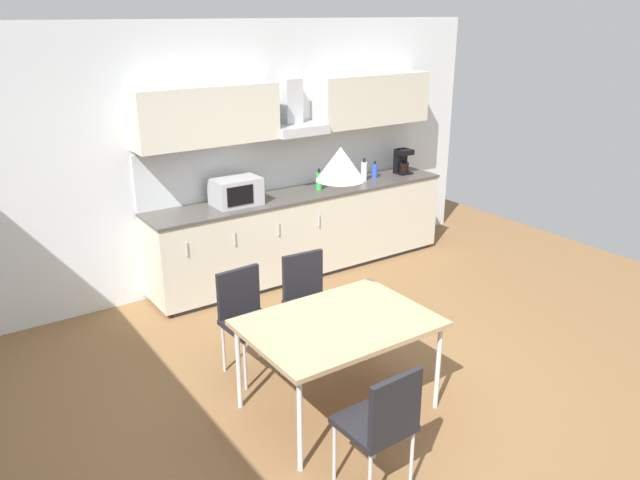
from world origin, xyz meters
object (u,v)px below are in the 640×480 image
at_px(bottle_blue, 375,171).
at_px(dining_table, 339,327).
at_px(pendant_lamp, 341,164).
at_px(coffee_maker, 402,161).
at_px(chair_near_left, 383,419).
at_px(bottle_white, 364,171).
at_px(chair_far_left, 245,311).
at_px(microwave, 236,191).
at_px(chair_far_right, 308,293).
at_px(bottle_green, 319,181).

bearing_deg(bottle_blue, dining_table, -133.49).
bearing_deg(pendant_lamp, coffee_maker, 41.47).
bearing_deg(coffee_maker, chair_near_left, -132.70).
bearing_deg(dining_table, bottle_white, 48.57).
distance_m(chair_far_left, pendant_lamp, 1.62).
bearing_deg(coffee_maker, microwave, -179.34).
distance_m(coffee_maker, chair_far_right, 2.88).
height_order(chair_near_left, chair_far_left, same).
distance_m(bottle_blue, bottle_white, 0.20).
relative_size(coffee_maker, bottle_white, 1.13).
bearing_deg(coffee_maker, dining_table, -138.53).
xyz_separation_m(coffee_maker, pendant_lamp, (-2.69, -2.38, 0.79)).
bearing_deg(chair_near_left, chair_far_right, 70.68).
relative_size(coffee_maker, bottle_green, 1.25).
bearing_deg(chair_near_left, bottle_green, 61.66).
bearing_deg(chair_far_right, pendant_lamp, -109.59).
bearing_deg(pendant_lamp, dining_table, 108.43).
height_order(coffee_maker, chair_far_right, coffee_maker).
height_order(bottle_green, bottle_white, bottle_white).
bearing_deg(dining_table, microwave, 80.15).
relative_size(microwave, bottle_white, 1.80).
xyz_separation_m(bottle_blue, chair_far_right, (-1.97, -1.54, -0.49)).
bearing_deg(chair_far_right, coffee_maker, 32.50).
distance_m(bottle_green, bottle_white, 0.67).
relative_size(dining_table, pendant_lamp, 4.16).
distance_m(microwave, chair_far_right, 1.59).
distance_m(bottle_blue, chair_far_right, 2.55).
xyz_separation_m(coffee_maker, bottle_blue, (-0.41, 0.02, -0.06)).
distance_m(microwave, pendant_lamp, 2.52).
xyz_separation_m(microwave, dining_table, (-0.41, -2.35, -0.40)).
relative_size(dining_table, chair_near_left, 1.53).
xyz_separation_m(chair_far_left, pendant_lamp, (0.30, -0.86, 1.34)).
bearing_deg(bottle_white, bottle_blue, 10.61).
bearing_deg(coffee_maker, bottle_blue, 176.83).
bearing_deg(chair_near_left, dining_table, 70.95).
bearing_deg(dining_table, chair_far_left, 109.47).
bearing_deg(bottle_white, microwave, -179.54).
bearing_deg(bottle_white, pendant_lamp, -131.43).
bearing_deg(bottle_white, chair_near_left, -126.48).
height_order(bottle_white, chair_near_left, bottle_white).
xyz_separation_m(bottle_blue, bottle_white, (-0.19, -0.04, 0.03)).
bearing_deg(chair_far_left, chair_far_right, -0.01).
bearing_deg(microwave, dining_table, -99.85).
height_order(chair_near_left, pendant_lamp, pendant_lamp).
distance_m(bottle_green, dining_table, 2.75).
relative_size(bottle_green, chair_near_left, 0.28).
height_order(bottle_blue, chair_far_left, bottle_blue).
bearing_deg(chair_far_right, chair_far_left, 179.99).
distance_m(microwave, bottle_green, 1.02).
bearing_deg(microwave, bottle_white, 0.46).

